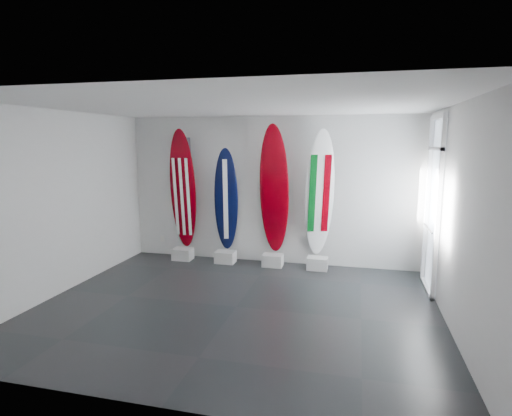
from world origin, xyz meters
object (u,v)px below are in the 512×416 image
(surfboard_navy, at_px, (226,200))
(surfboard_swiss, at_px, (274,190))
(surfboard_usa, at_px, (183,189))
(surfboard_italy, at_px, (320,194))

(surfboard_navy, bearing_deg, surfboard_swiss, -13.22)
(surfboard_navy, height_order, surfboard_swiss, surfboard_swiss)
(surfboard_swiss, bearing_deg, surfboard_usa, -178.99)
(surfboard_navy, height_order, surfboard_italy, surfboard_italy)
(surfboard_usa, xyz_separation_m, surfboard_navy, (0.95, 0.00, -0.19))
(surfboard_navy, distance_m, surfboard_swiss, 1.03)
(surfboard_italy, bearing_deg, surfboard_navy, 161.90)
(surfboard_navy, relative_size, surfboard_swiss, 0.82)
(surfboard_usa, relative_size, surfboard_navy, 1.18)
(surfboard_usa, bearing_deg, surfboard_swiss, 0.20)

